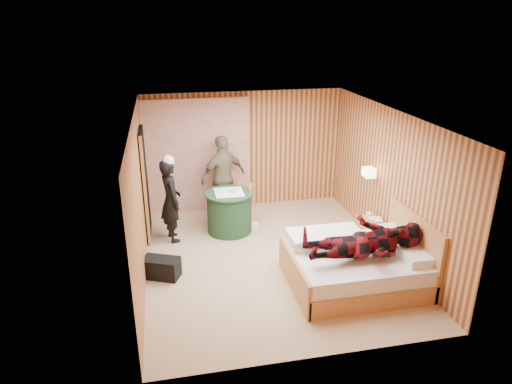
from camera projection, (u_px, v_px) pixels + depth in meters
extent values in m
cube|color=tan|center=(270.00, 259.00, 7.91)|extent=(4.20, 5.00, 0.01)
cube|color=silver|center=(272.00, 116.00, 7.01)|extent=(4.20, 5.00, 0.01)
cube|color=#DD8754|center=(244.00, 150.00, 9.74)|extent=(4.20, 0.02, 2.50)
cube|color=#DD8754|center=(139.00, 201.00, 7.06)|extent=(0.02, 5.00, 2.50)
cube|color=#DD8754|center=(390.00, 183.00, 7.85)|extent=(0.02, 5.00, 2.50)
cube|color=beige|center=(198.00, 156.00, 9.51)|extent=(2.20, 0.08, 2.40)
cube|color=black|center=(145.00, 184.00, 8.43)|extent=(0.06, 0.90, 2.05)
cylinder|color=gold|center=(373.00, 172.00, 8.22)|extent=(0.18, 0.04, 0.04)
cube|color=#FFEDB2|center=(369.00, 172.00, 8.21)|extent=(0.18, 0.24, 0.16)
cube|color=tan|center=(354.00, 275.00, 7.13)|extent=(1.96, 1.57, 0.29)
cube|color=white|center=(355.00, 260.00, 7.03)|extent=(1.90, 1.51, 0.24)
cube|color=tan|center=(294.00, 275.00, 6.90)|extent=(0.06, 1.57, 0.55)
cube|color=tan|center=(413.00, 247.00, 7.16)|extent=(0.06, 1.57, 1.08)
cube|color=white|center=(414.00, 256.00, 6.76)|extent=(0.37, 0.54, 0.14)
cube|color=white|center=(391.00, 234.00, 7.44)|extent=(0.37, 0.54, 0.14)
cube|color=white|center=(325.00, 237.00, 7.29)|extent=(1.17, 0.59, 0.18)
cube|color=tan|center=(370.00, 233.00, 8.26)|extent=(0.38, 0.52, 0.52)
cube|color=tan|center=(371.00, 225.00, 8.20)|extent=(0.40, 0.54, 0.03)
cylinder|color=#214926|center=(229.00, 213.00, 8.79)|extent=(0.86, 0.86, 0.78)
cylinder|color=#214926|center=(229.00, 193.00, 8.65)|extent=(0.92, 0.92, 0.03)
cube|color=white|center=(229.00, 192.00, 8.64)|extent=(0.66, 0.66, 0.01)
cube|color=tan|center=(225.00, 198.00, 9.35)|extent=(0.55, 0.55, 0.05)
cube|color=tan|center=(227.00, 183.00, 9.44)|extent=(0.40, 0.20, 0.46)
cylinder|color=tan|center=(215.00, 211.00, 9.31)|extent=(0.04, 0.04, 0.43)
cylinder|color=tan|center=(235.00, 206.00, 9.56)|extent=(0.04, 0.04, 0.43)
cube|color=tan|center=(242.00, 206.00, 9.03)|extent=(0.47, 0.47, 0.05)
cube|color=tan|center=(251.00, 196.00, 8.94)|extent=(0.14, 0.38, 0.42)
cylinder|color=tan|center=(235.00, 213.00, 9.26)|extent=(0.04, 0.04, 0.39)
cylinder|color=tan|center=(249.00, 220.00, 8.95)|extent=(0.04, 0.04, 0.39)
cube|color=black|center=(161.00, 268.00, 7.30)|extent=(0.66, 0.52, 0.33)
cube|color=white|center=(251.00, 226.00, 8.99)|extent=(0.28, 0.14, 0.12)
cube|color=white|center=(226.00, 232.00, 8.74)|extent=(0.32, 0.18, 0.14)
imported|color=black|center=(171.00, 200.00, 8.33)|extent=(0.50, 0.64, 1.56)
imported|color=#736A4D|center=(223.00, 177.00, 9.32)|extent=(1.09, 0.79, 1.72)
imported|color=#5E0910|center=(367.00, 233.00, 6.66)|extent=(0.86, 0.67, 1.77)
imported|color=white|center=(373.00, 220.00, 8.11)|extent=(0.26, 0.28, 0.02)
imported|color=white|center=(373.00, 219.00, 8.11)|extent=(0.21, 0.25, 0.02)
imported|color=white|center=(368.00, 215.00, 8.27)|extent=(0.12, 0.12, 0.09)
imported|color=white|center=(235.00, 190.00, 8.59)|extent=(0.16, 0.16, 0.10)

